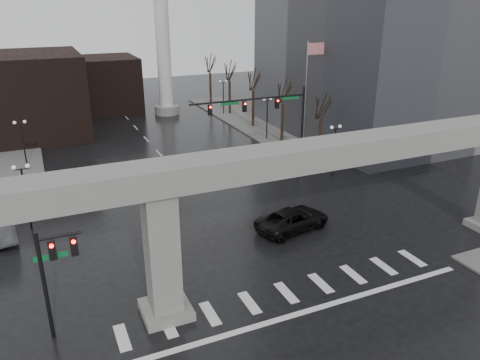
{
  "coord_description": "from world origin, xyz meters",
  "views": [
    {
      "loc": [
        -11.95,
        -21.11,
        16.25
      ],
      "look_at": [
        0.25,
        6.27,
        4.5
      ],
      "focal_mm": 35.0,
      "sensor_mm": 36.0,
      "label": 1
    }
  ],
  "objects": [
    {
      "name": "ground",
      "position": [
        0.0,
        0.0,
        0.0
      ],
      "size": [
        160.0,
        160.0,
        0.0
      ],
      "primitive_type": "plane",
      "color": "black",
      "rests_on": "ground"
    },
    {
      "name": "lamp_right_0",
      "position": [
        13.5,
        14.0,
        3.47
      ],
      "size": [
        1.22,
        0.32,
        5.11
      ],
      "color": "black",
      "rests_on": "ground"
    },
    {
      "name": "tree_right_4",
      "position": [
        14.53,
        50.02,
        3.04
      ],
      "size": [
        1.12,
        1.69,
        8.19
      ],
      "color": "black",
      "rests_on": "ground"
    },
    {
      "name": "elevated_guideway",
      "position": [
        1.26,
        0.0,
        6.88
      ],
      "size": [
        48.0,
        2.6,
        8.7
      ],
      "color": "gray",
      "rests_on": "ground"
    },
    {
      "name": "tree_right_3",
      "position": [
        14.53,
        42.02,
        2.98
      ],
      "size": [
        1.11,
        1.66,
        8.02
      ],
      "color": "black",
      "rests_on": "ground"
    },
    {
      "name": "lamp_left_2",
      "position": [
        -13.5,
        42.0,
        3.47
      ],
      "size": [
        1.22,
        0.32,
        5.11
      ],
      "color": "black",
      "rests_on": "ground"
    },
    {
      "name": "smokestack",
      "position": [
        6.0,
        46.0,
        13.35
      ],
      "size": [
        3.6,
        3.6,
        30.0
      ],
      "color": "silver",
      "rests_on": "ground"
    },
    {
      "name": "pickup_truck",
      "position": [
        4.41,
        5.92,
        0.81
      ],
      "size": [
        6.28,
        3.83,
        1.63
      ],
      "primitive_type": "imported",
      "rotation": [
        0.0,
        0.0,
        1.77
      ],
      "color": "black",
      "rests_on": "ground"
    },
    {
      "name": "tree_right_1",
      "position": [
        14.53,
        26.02,
        2.85
      ],
      "size": [
        1.09,
        1.61,
        7.67
      ],
      "color": "black",
      "rests_on": "ground"
    },
    {
      "name": "tree_right_0",
      "position": [
        14.53,
        18.02,
        2.79
      ],
      "size": [
        1.09,
        1.58,
        7.5
      ],
      "color": "black",
      "rests_on": "ground"
    },
    {
      "name": "lamp_right_1",
      "position": [
        13.5,
        28.0,
        3.47
      ],
      "size": [
        1.22,
        0.32,
        5.11
      ],
      "color": "black",
      "rests_on": "ground"
    },
    {
      "name": "flagpole_assembly",
      "position": [
        15.29,
        22.0,
        7.53
      ],
      "size": [
        2.06,
        0.12,
        12.0
      ],
      "color": "silver",
      "rests_on": "ground"
    },
    {
      "name": "sidewalk_ne",
      "position": [
        26.0,
        36.0,
        0.07
      ],
      "size": [
        28.0,
        36.0,
        0.15
      ],
      "primitive_type": "cube",
      "color": "slate",
      "rests_on": "ground"
    },
    {
      "name": "lamp_left_1",
      "position": [
        -13.5,
        28.0,
        3.47
      ],
      "size": [
        1.22,
        0.32,
        5.11
      ],
      "color": "black",
      "rests_on": "ground"
    },
    {
      "name": "lamp_left_0",
      "position": [
        -13.5,
        14.0,
        3.47
      ],
      "size": [
        1.22,
        0.32,
        5.11
      ],
      "color": "black",
      "rests_on": "ground"
    },
    {
      "name": "signal_mast_arm",
      "position": [
        8.99,
        18.8,
        5.83
      ],
      "size": [
        12.12,
        0.43,
        8.0
      ],
      "color": "black",
      "rests_on": "ground"
    },
    {
      "name": "building_far_mid",
      "position": [
        -2.0,
        52.0,
        4.0
      ],
      "size": [
        10.0,
        10.0,
        8.0
      ],
      "primitive_type": "cube",
      "color": "black",
      "rests_on": "ground"
    },
    {
      "name": "lamp_right_2",
      "position": [
        13.5,
        42.0,
        3.47
      ],
      "size": [
        1.22,
        0.32,
        5.11
      ],
      "color": "black",
      "rests_on": "ground"
    },
    {
      "name": "tree_right_2",
      "position": [
        14.53,
        34.02,
        2.91
      ],
      "size": [
        1.1,
        1.63,
        7.85
      ],
      "color": "black",
      "rests_on": "ground"
    },
    {
      "name": "far_car",
      "position": [
        -5.46,
        21.52,
        0.74
      ],
      "size": [
        2.05,
        4.46,
        1.48
      ],
      "primitive_type": "imported",
      "rotation": [
        0.0,
        0.0,
        -0.07
      ],
      "color": "black",
      "rests_on": "ground"
    },
    {
      "name": "signal_left_pole",
      "position": [
        -12.25,
        0.5,
        4.07
      ],
      "size": [
        2.3,
        0.3,
        6.0
      ],
      "color": "black",
      "rests_on": "ground"
    },
    {
      "name": "building_far_left",
      "position": [
        -14.0,
        42.0,
        5.0
      ],
      "size": [
        16.0,
        14.0,
        10.0
      ],
      "primitive_type": "cube",
      "color": "black",
      "rests_on": "ground"
    }
  ]
}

